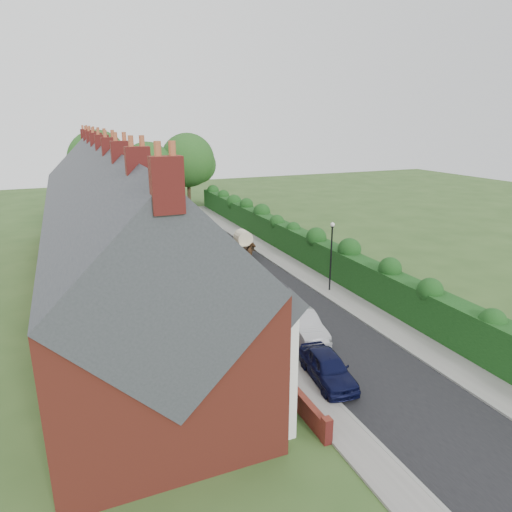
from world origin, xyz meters
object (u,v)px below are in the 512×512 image
Objects in this scene: lamppost at (331,248)px; car_grey at (172,214)px; car_beige at (183,230)px; car_navy at (328,367)px; car_silver_a at (302,324)px; car_white at (229,267)px; car_green at (220,258)px; car_red at (192,234)px; horse at (251,253)px; car_silver_b at (244,291)px; horse_cart at (243,241)px.

car_grey is (-5.00, 29.00, -2.49)m from lamppost.
car_beige is 9.25m from car_grey.
car_grey reaches higher than car_navy.
lamppost is 0.93× the size of car_grey.
car_silver_a is 12.06m from car_white.
car_green reaches higher than car_navy.
car_red is 0.81× the size of car_grey.
car_navy is (-6.40, -10.20, -2.58)m from lamppost.
car_green is 11.21m from car_beige.
car_silver_a is 14.77m from horse.
car_white is 2.10m from car_green.
car_red is 2.05m from car_beige.
car_navy is 0.74× the size of car_beige.
car_green reaches higher than horse.
lamppost reaches higher than horse.
car_silver_b is at bearing -110.20° from car_green.
car_silver_a reaches higher than car_navy.
car_silver_a is 1.35× the size of horse_cart.
lamppost is 1.04× the size of car_silver_b.
lamppost is at bearing 50.81° from car_silver_a.
lamppost reaches higher than car_silver_b.
car_silver_b is 7.85m from car_green.
car_beige reaches higher than car_silver_b.
car_navy is 0.95× the size of car_white.
lamppost is 11.41m from horse_cart.
car_green reaches higher than car_beige.
horse is at bearing 83.51° from car_silver_a.
car_silver_b is 9.06m from horse.
car_beige reaches higher than car_white.
car_red is at bearing -102.77° from car_grey.
lamppost is 8.90m from car_white.
car_green is at bearing -142.12° from horse_cart.
lamppost is at bearing -72.72° from car_red.
car_grey is at bearing 89.80° from car_beige.
car_navy is 16.74m from car_white.
car_white is 5.41m from horse_cart.
car_green is at bearing 94.59° from car_navy.
car_silver_a reaches higher than car_white.
car_silver_b is (-6.40, 0.79, -2.61)m from lamppost.
car_navy is 1.26× the size of horse_cart.
lamppost is 1.11× the size of car_green.
car_beige is at bearing 93.98° from car_silver_b.
car_navy is at bearing -84.56° from car_silver_b.
horse is 2.10m from horse_cart.
car_navy is 2.27× the size of horse.
car_navy reaches higher than car_silver_b.
car_green reaches higher than car_silver_a.
horse is at bearing -66.98° from car_beige.
car_grey is at bearing 97.93° from horse_cart.
horse_cart is (0.00, 2.01, 0.60)m from horse.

